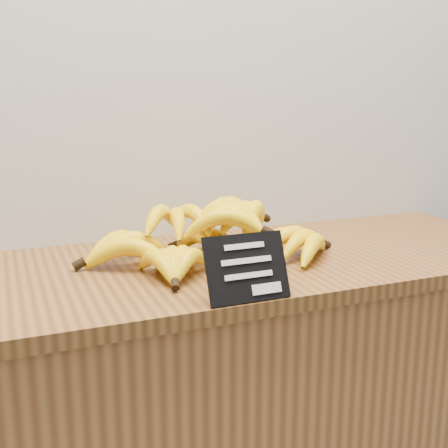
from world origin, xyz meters
TOP-DOWN VIEW (x-y plane):
  - counter_top at (0.20, 2.75)m, footprint 1.52×0.54m
  - chalkboard_sign at (0.16, 2.51)m, footprint 0.15×0.05m
  - banana_pile at (0.18, 2.75)m, footprint 0.56×0.33m

SIDE VIEW (x-z plane):
  - counter_top at x=0.20m, z-range 0.90..0.93m
  - banana_pile at x=0.18m, z-range 0.92..1.05m
  - chalkboard_sign at x=0.16m, z-range 0.93..1.04m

